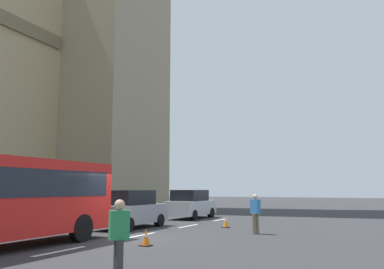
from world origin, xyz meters
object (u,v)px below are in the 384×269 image
at_px(pedestrian_near_cones, 119,237).
at_px(traffic_cone_middle, 226,222).
at_px(traffic_cone_west, 146,237).
at_px(sedan_lead, 130,209).
at_px(sedan_trailing, 191,204).
at_px(pedestrian_by_kerb, 255,212).

bearing_deg(pedestrian_near_cones, traffic_cone_middle, 9.61).
distance_m(traffic_cone_west, pedestrian_near_cones, 5.27).
xyz_separation_m(sedan_lead, sedan_trailing, (7.15, 0.06, 0.00)).
distance_m(sedan_trailing, traffic_cone_middle, 6.35).
bearing_deg(sedan_lead, traffic_cone_middle, -59.75).
xyz_separation_m(sedan_trailing, pedestrian_by_kerb, (-6.90, -6.31, -0.00)).
distance_m(sedan_lead, pedestrian_near_cones, 11.31).
bearing_deg(pedestrian_by_kerb, sedan_trailing, 42.43).
bearing_deg(pedestrian_by_kerb, traffic_cone_middle, 45.23).
xyz_separation_m(traffic_cone_west, pedestrian_near_cones, (-4.72, -2.25, 0.63)).
bearing_deg(sedan_lead, pedestrian_by_kerb, -87.71).
bearing_deg(traffic_cone_west, sedan_lead, 38.88).
bearing_deg(sedan_trailing, sedan_lead, -179.55).
distance_m(traffic_cone_west, pedestrian_by_kerb, 5.62).
relative_size(sedan_lead, traffic_cone_middle, 7.59).
bearing_deg(traffic_cone_middle, sedan_lead, 120.25).
xyz_separation_m(traffic_cone_middle, pedestrian_by_kerb, (-2.14, -2.16, 0.63)).
height_order(sedan_trailing, pedestrian_near_cones, sedan_trailing).
bearing_deg(traffic_cone_west, pedestrian_by_kerb, -25.30).
distance_m(pedestrian_near_cones, pedestrian_by_kerb, 9.77).
relative_size(traffic_cone_west, pedestrian_by_kerb, 0.34).
relative_size(sedan_lead, pedestrian_near_cones, 2.60).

